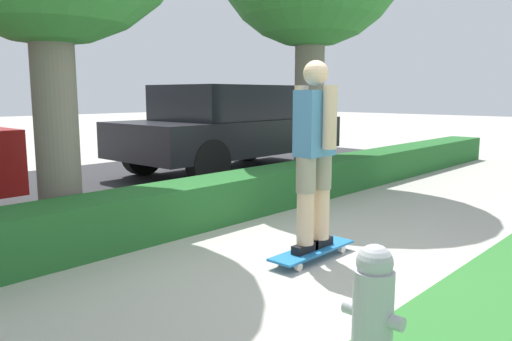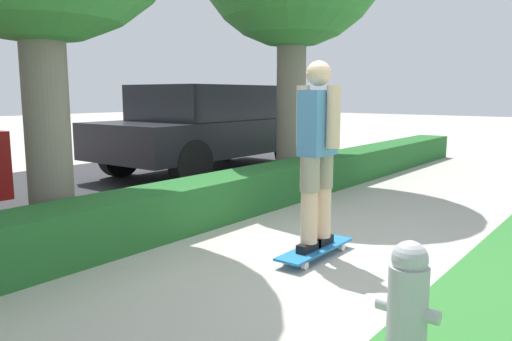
% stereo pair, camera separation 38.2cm
% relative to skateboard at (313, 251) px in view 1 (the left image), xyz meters
% --- Properties ---
extents(ground_plane, '(60.00, 60.00, 0.00)m').
position_rel_skateboard_xyz_m(ground_plane, '(-0.12, -0.01, -0.07)').
color(ground_plane, '#ADA89E').
extents(street_asphalt, '(15.66, 5.00, 0.01)m').
position_rel_skateboard_xyz_m(street_asphalt, '(-0.12, 4.19, -0.07)').
color(street_asphalt, '#2D2D30').
rests_on(street_asphalt, ground_plane).
extents(hedge_row, '(15.66, 0.60, 0.47)m').
position_rel_skateboard_xyz_m(hedge_row, '(-0.12, 1.59, 0.16)').
color(hedge_row, '#236028').
rests_on(hedge_row, ground_plane).
extents(skateboard, '(0.91, 0.24, 0.09)m').
position_rel_skateboard_xyz_m(skateboard, '(0.00, 0.00, 0.00)').
color(skateboard, '#1E6BAD').
rests_on(skateboard, ground_plane).
extents(skater_person, '(0.48, 0.40, 1.57)m').
position_rel_skateboard_xyz_m(skater_person, '(0.00, 0.00, 0.85)').
color(skater_person, black).
rests_on(skater_person, skateboard).
extents(parked_car_middle, '(4.25, 1.94, 1.54)m').
position_rel_skateboard_xyz_m(parked_car_middle, '(2.89, 3.98, 0.74)').
color(parked_car_middle, black).
rests_on(parked_car_middle, ground_plane).
extents(fire_hydrant, '(0.20, 0.32, 0.69)m').
position_rel_skateboard_xyz_m(fire_hydrant, '(-1.27, -1.29, 0.27)').
color(fire_hydrant, '#ADADB2').
rests_on(fire_hydrant, ground_plane).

